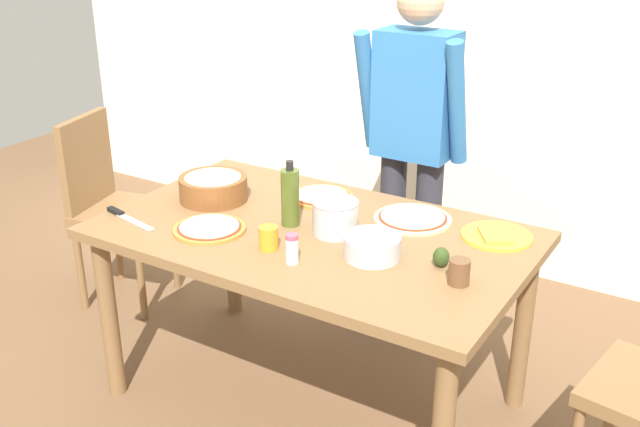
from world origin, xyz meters
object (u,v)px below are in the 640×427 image
at_px(plate_with_slice, 496,236).
at_px(olive_oil_bottle, 291,197).
at_px(dining_table, 313,252).
at_px(pizza_raw_on_board, 413,218).
at_px(cup_orange, 268,238).
at_px(person_cook, 413,136).
at_px(steel_pot, 335,217).
at_px(pizza_second_cooked, 209,228).
at_px(salt_shaker, 292,249).
at_px(popcorn_bowl, 213,186).
at_px(mixing_bowl_steel, 372,247).
at_px(chair_wooden_left, 109,199).
at_px(chef_knife, 125,216).
at_px(avocado, 441,257).
at_px(pizza_cooked_on_tray, 322,196).
at_px(cup_small_brown, 459,272).

relative_size(plate_with_slice, olive_oil_bottle, 1.02).
height_order(dining_table, pizza_raw_on_board, pizza_raw_on_board).
distance_m(dining_table, cup_orange, 0.26).
bearing_deg(person_cook, steel_pot, -87.31).
xyz_separation_m(pizza_raw_on_board, olive_oil_bottle, (-0.38, -0.28, 0.10)).
xyz_separation_m(pizza_second_cooked, salt_shaker, (0.41, -0.06, 0.04)).
xyz_separation_m(pizza_raw_on_board, cup_orange, (-0.33, -0.50, 0.03)).
distance_m(person_cook, popcorn_bowl, 0.91).
bearing_deg(mixing_bowl_steel, chair_wooden_left, 169.98).
xyz_separation_m(dining_table, mixing_bowl_steel, (0.30, -0.09, 0.13)).
xyz_separation_m(plate_with_slice, chef_knife, (-1.30, -0.59, -0.00)).
distance_m(cup_orange, avocado, 0.61).
height_order(chair_wooden_left, olive_oil_bottle, olive_oil_bottle).
bearing_deg(pizza_raw_on_board, person_cook, 115.75).
distance_m(pizza_cooked_on_tray, avocado, 0.74).
distance_m(pizza_second_cooked, chef_knife, 0.37).
distance_m(person_cook, mixing_bowl_steel, 0.89).
height_order(pizza_raw_on_board, mixing_bowl_steel, mixing_bowl_steel).
bearing_deg(plate_with_slice, chef_knife, -155.71).
relative_size(person_cook, pizza_raw_on_board, 5.37).
height_order(dining_table, steel_pot, steel_pot).
relative_size(cup_small_brown, avocado, 1.21).
bearing_deg(pizza_raw_on_board, olive_oil_bottle, -143.99).
bearing_deg(pizza_second_cooked, salt_shaker, -8.36).
xyz_separation_m(popcorn_bowl, mixing_bowl_steel, (0.81, -0.13, -0.02)).
bearing_deg(pizza_raw_on_board, salt_shaker, -109.55).
height_order(mixing_bowl_steel, cup_small_brown, cup_small_brown).
height_order(dining_table, mixing_bowl_steel, mixing_bowl_steel).
height_order(popcorn_bowl, chef_knife, popcorn_bowl).
height_order(dining_table, plate_with_slice, plate_with_slice).
relative_size(chair_wooden_left, plate_with_slice, 3.65).
relative_size(popcorn_bowl, avocado, 4.00).
xyz_separation_m(person_cook, popcorn_bowl, (-0.56, -0.71, -0.12)).
relative_size(mixing_bowl_steel, olive_oil_bottle, 0.78).
xyz_separation_m(plate_with_slice, salt_shaker, (-0.52, -0.57, 0.04)).
xyz_separation_m(chair_wooden_left, olive_oil_bottle, (1.22, -0.20, 0.33)).
xyz_separation_m(olive_oil_bottle, salt_shaker, (0.19, -0.27, -0.06)).
bearing_deg(steel_pot, avocado, -6.08).
height_order(pizza_raw_on_board, avocado, avocado).
xyz_separation_m(person_cook, steel_pot, (0.03, -0.73, -0.11)).
bearing_deg(salt_shaker, plate_with_slice, 47.19).
bearing_deg(mixing_bowl_steel, pizza_raw_on_board, 92.59).
height_order(pizza_second_cooked, cup_orange, cup_orange).
xyz_separation_m(mixing_bowl_steel, cup_small_brown, (0.33, -0.02, 0.00)).
relative_size(pizza_second_cooked, popcorn_bowl, 0.97).
relative_size(person_cook, pizza_second_cooked, 5.94).
distance_m(mixing_bowl_steel, olive_oil_bottle, 0.41).
distance_m(chair_wooden_left, salt_shaker, 1.51).
relative_size(dining_table, chef_knife, 5.54).
relative_size(olive_oil_bottle, salt_shaker, 2.42).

